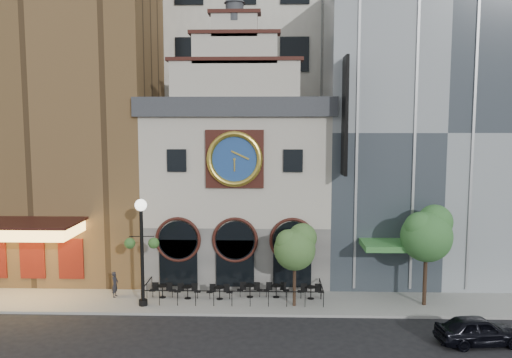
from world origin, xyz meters
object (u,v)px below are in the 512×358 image
object	(u,v)px
bistro_5	(311,291)
car_right	(479,330)
bistro_3	(250,290)
lamppost	(142,240)
bistro_1	(188,291)
tree_left	(295,246)
bistro_0	(163,290)
bistro_4	(276,290)
tree_right	(427,232)
bistro_2	(220,292)
pedestrian	(115,284)

from	to	relation	value
bistro_5	car_right	size ratio (longest dim) A/B	0.38
bistro_3	lamppost	distance (m)	7.23
bistro_1	tree_left	world-z (taller)	tree_left
bistro_0	bistro_5	xyz separation A→B (m)	(9.03, 0.05, 0.00)
bistro_4	bistro_5	xyz separation A→B (m)	(2.10, -0.20, 0.00)
bistro_0	bistro_1	world-z (taller)	same
bistro_4	tree_left	distance (m)	3.52
tree_left	tree_right	world-z (taller)	tree_right
bistro_3	car_right	bearing A→B (deg)	-27.55
bistro_2	pedestrian	bearing A→B (deg)	177.90
car_right	tree_left	world-z (taller)	tree_left
car_right	pedestrian	distance (m)	20.48
bistro_5	bistro_4	bearing A→B (deg)	174.46
tree_right	bistro_1	bearing A→B (deg)	177.63
tree_right	bistro_0	bearing A→B (deg)	177.39
bistro_2	pedestrian	world-z (taller)	pedestrian
bistro_5	tree_right	bearing A→B (deg)	-6.57
bistro_2	tree_left	size ratio (longest dim) A/B	0.33
bistro_4	pedestrian	bearing A→B (deg)	-178.83
bistro_1	pedestrian	world-z (taller)	pedestrian
bistro_1	bistro_3	xyz separation A→B (m)	(3.77, 0.37, 0.00)
bistro_5	tree_left	distance (m)	3.43
bistro_2	bistro_4	bearing A→B (deg)	7.31
bistro_4	tree_left	bearing A→B (deg)	-51.10
bistro_5	bistro_3	bearing A→B (deg)	177.10
bistro_0	tree_right	bearing A→B (deg)	-2.61
bistro_5	pedestrian	size ratio (longest dim) A/B	1.00
car_right	tree_right	size ratio (longest dim) A/B	0.70
bistro_1	pedestrian	xyz separation A→B (m)	(-4.50, 0.18, 0.32)
bistro_0	tree_left	bearing A→B (deg)	-7.74
bistro_3	pedestrian	bearing A→B (deg)	-178.71
bistro_4	bistro_0	bearing A→B (deg)	-177.91
bistro_2	bistro_0	bearing A→B (deg)	176.97
bistro_3	lamppost	size ratio (longest dim) A/B	0.25
bistro_5	tree_left	size ratio (longest dim) A/B	0.33
lamppost	tree_right	world-z (taller)	lamppost
bistro_1	tree_right	size ratio (longest dim) A/B	0.27
bistro_0	car_right	size ratio (longest dim) A/B	0.38
bistro_3	lamppost	world-z (taller)	lamppost
lamppost	tree_right	distance (m)	16.51
bistro_4	car_right	xyz separation A→B (m)	(9.78, -5.96, 0.09)
lamppost	bistro_0	bearing A→B (deg)	54.01
pedestrian	lamppost	xyz separation A→B (m)	(2.09, -1.40, 3.09)
bistro_3	car_right	world-z (taller)	car_right
bistro_5	lamppost	bearing A→B (deg)	-171.96
bistro_0	lamppost	size ratio (longest dim) A/B	0.25
bistro_3	lamppost	bearing A→B (deg)	-165.63
bistro_1	car_right	xyz separation A→B (m)	(15.15, -5.57, 0.09)
lamppost	tree_left	xyz separation A→B (m)	(8.86, 0.26, -0.34)
bistro_1	lamppost	xyz separation A→B (m)	(-2.41, -1.21, 3.41)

